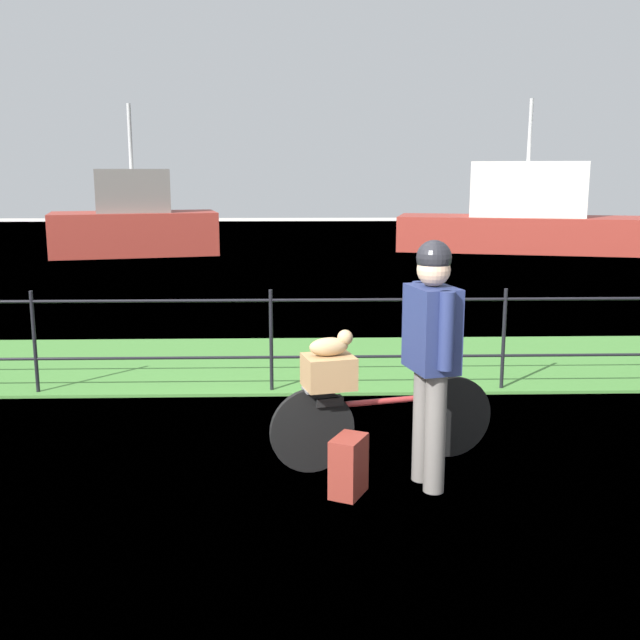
{
  "coord_description": "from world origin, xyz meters",
  "views": [
    {
      "loc": [
        0.26,
        -4.61,
        2.12
      ],
      "look_at": [
        0.44,
        1.47,
        0.9
      ],
      "focal_mm": 41.88,
      "sensor_mm": 36.0,
      "label": 1
    }
  ],
  "objects_px": {
    "moored_boat_near": "(525,219)",
    "moored_boat_mid": "(134,223)",
    "cyclist_person": "(431,343)",
    "bicycle_main": "(381,421)",
    "backpack_on_paving": "(349,466)",
    "wooden_crate": "(329,372)",
    "terrier_dog": "(332,345)"
  },
  "relations": [
    {
      "from": "wooden_crate",
      "to": "moored_boat_near",
      "type": "bearing_deg",
      "value": 68.39
    },
    {
      "from": "moored_boat_mid",
      "to": "bicycle_main",
      "type": "bearing_deg",
      "value": -71.3
    },
    {
      "from": "terrier_dog",
      "to": "moored_boat_near",
      "type": "height_order",
      "value": "moored_boat_near"
    },
    {
      "from": "terrier_dog",
      "to": "moored_boat_near",
      "type": "bearing_deg",
      "value": 68.46
    },
    {
      "from": "moored_boat_mid",
      "to": "wooden_crate",
      "type": "bearing_deg",
      "value": -72.84
    },
    {
      "from": "bicycle_main",
      "to": "wooden_crate",
      "type": "bearing_deg",
      "value": -165.74
    },
    {
      "from": "backpack_on_paving",
      "to": "moored_boat_mid",
      "type": "distance_m",
      "value": 15.4
    },
    {
      "from": "wooden_crate",
      "to": "moored_boat_mid",
      "type": "distance_m",
      "value": 14.95
    },
    {
      "from": "moored_boat_near",
      "to": "terrier_dog",
      "type": "bearing_deg",
      "value": -111.54
    },
    {
      "from": "backpack_on_paving",
      "to": "moored_boat_near",
      "type": "relative_size",
      "value": 0.06
    },
    {
      "from": "cyclist_person",
      "to": "moored_boat_near",
      "type": "relative_size",
      "value": 0.24
    },
    {
      "from": "wooden_crate",
      "to": "moored_boat_mid",
      "type": "height_order",
      "value": "moored_boat_mid"
    },
    {
      "from": "backpack_on_paving",
      "to": "bicycle_main",
      "type": "bearing_deg",
      "value": -1.27
    },
    {
      "from": "terrier_dog",
      "to": "cyclist_person",
      "type": "xyz_separation_m",
      "value": [
        0.64,
        -0.3,
        0.08
      ]
    },
    {
      "from": "terrier_dog",
      "to": "cyclist_person",
      "type": "distance_m",
      "value": 0.71
    },
    {
      "from": "bicycle_main",
      "to": "moored_boat_mid",
      "type": "relative_size",
      "value": 0.38
    },
    {
      "from": "cyclist_person",
      "to": "moored_boat_mid",
      "type": "relative_size",
      "value": 0.38
    },
    {
      "from": "moored_boat_near",
      "to": "moored_boat_mid",
      "type": "relative_size",
      "value": 1.57
    },
    {
      "from": "terrier_dog",
      "to": "backpack_on_paving",
      "type": "bearing_deg",
      "value": -78.07
    },
    {
      "from": "moored_boat_near",
      "to": "moored_boat_mid",
      "type": "xyz_separation_m",
      "value": [
        -10.27,
        -0.51,
        -0.05
      ]
    },
    {
      "from": "wooden_crate",
      "to": "moored_boat_near",
      "type": "xyz_separation_m",
      "value": [
        5.86,
        14.79,
        0.12
      ]
    },
    {
      "from": "bicycle_main",
      "to": "moored_boat_mid",
      "type": "distance_m",
      "value": 14.98
    },
    {
      "from": "backpack_on_paving",
      "to": "moored_boat_near",
      "type": "bearing_deg",
      "value": 5.55
    },
    {
      "from": "bicycle_main",
      "to": "moored_boat_near",
      "type": "relative_size",
      "value": 0.24
    },
    {
      "from": "terrier_dog",
      "to": "cyclist_person",
      "type": "relative_size",
      "value": 0.19
    },
    {
      "from": "bicycle_main",
      "to": "cyclist_person",
      "type": "relative_size",
      "value": 0.99
    },
    {
      "from": "bicycle_main",
      "to": "cyclist_person",
      "type": "distance_m",
      "value": 0.83
    },
    {
      "from": "cyclist_person",
      "to": "moored_boat_mid",
      "type": "height_order",
      "value": "moored_boat_mid"
    },
    {
      "from": "cyclist_person",
      "to": "wooden_crate",
      "type": "bearing_deg",
      "value": 156.17
    },
    {
      "from": "backpack_on_paving",
      "to": "moored_boat_mid",
      "type": "height_order",
      "value": "moored_boat_mid"
    },
    {
      "from": "backpack_on_paving",
      "to": "terrier_dog",
      "type": "bearing_deg",
      "value": 38.16
    },
    {
      "from": "bicycle_main",
      "to": "terrier_dog",
      "type": "xyz_separation_m",
      "value": [
        -0.37,
        -0.09,
        0.59
      ]
    }
  ]
}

